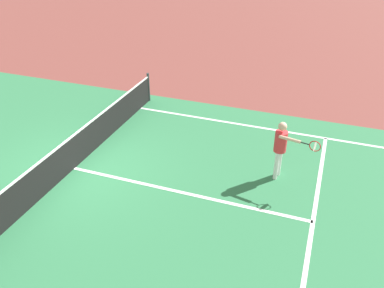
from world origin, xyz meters
TOP-DOWN VIEW (x-y plane):
  - ground_plane at (0.00, 0.00)m, footprint 60.00×60.00m
  - court_surface_inbounds at (0.00, 0.00)m, footprint 10.62×24.40m
  - line_sideline_right at (4.11, -5.95)m, footprint 0.10×11.89m
  - line_service_near at (0.00, -6.40)m, footprint 8.22×0.10m
  - line_center_service at (0.00, -3.20)m, footprint 0.10×6.40m
  - net at (0.00, 0.00)m, footprint 9.73×0.09m
  - player_near at (1.51, -5.33)m, footprint 0.68×1.14m

SIDE VIEW (x-z plane):
  - ground_plane at x=0.00m, z-range 0.00..0.00m
  - court_surface_inbounds at x=0.00m, z-range 0.00..0.00m
  - line_sideline_right at x=4.11m, z-range 0.00..0.01m
  - line_service_near at x=0.00m, z-range 0.00..0.01m
  - line_center_service at x=0.00m, z-range 0.00..0.01m
  - net at x=0.00m, z-range -0.04..1.03m
  - player_near at x=1.51m, z-range 0.20..1.82m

